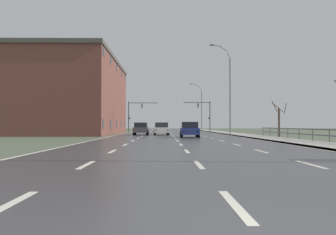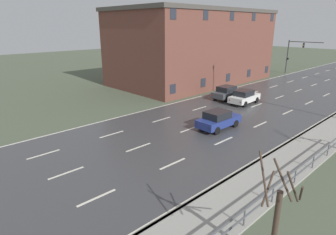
# 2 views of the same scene
# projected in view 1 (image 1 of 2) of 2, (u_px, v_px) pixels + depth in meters

# --- Properties ---
(ground_plane) EXTENTS (160.00, 160.00, 0.12)m
(ground_plane) POSITION_uv_depth(u_px,v_px,m) (171.00, 134.00, 51.26)
(ground_plane) COLOR #4C5642
(road_asphalt_strip) EXTENTS (14.00, 120.00, 0.03)m
(road_asphalt_strip) POSITION_uv_depth(u_px,v_px,m) (169.00, 132.00, 63.25)
(road_asphalt_strip) COLOR #3D3D3F
(road_asphalt_strip) RESTS_ON ground
(sidewalk_right) EXTENTS (3.00, 120.00, 0.12)m
(sidewalk_right) POSITION_uv_depth(u_px,v_px,m) (215.00, 132.00, 63.37)
(sidewalk_right) COLOR gray
(sidewalk_right) RESTS_ON ground
(guardrail) EXTENTS (0.07, 30.26, 1.00)m
(guardrail) POSITION_uv_depth(u_px,v_px,m) (329.00, 133.00, 22.56)
(guardrail) COLOR #515459
(guardrail) RESTS_ON ground
(street_lamp_midground) EXTENTS (2.76, 0.24, 11.81)m
(street_lamp_midground) POSITION_uv_depth(u_px,v_px,m) (229.00, 91.00, 44.56)
(street_lamp_midground) COLOR slate
(street_lamp_midground) RESTS_ON ground
(street_lamp_distant) EXTENTS (2.78, 0.24, 10.73)m
(street_lamp_distant) POSITION_uv_depth(u_px,v_px,m) (201.00, 108.00, 77.86)
(street_lamp_distant) COLOR slate
(street_lamp_distant) RESTS_ON ground
(traffic_signal_right) EXTENTS (5.20, 0.36, 5.87)m
(traffic_signal_right) POSITION_uv_depth(u_px,v_px,m) (205.00, 111.00, 66.14)
(traffic_signal_right) COLOR #38383A
(traffic_signal_right) RESTS_ON ground
(traffic_signal_left) EXTENTS (5.85, 0.36, 5.85)m
(traffic_signal_left) POSITION_uv_depth(u_px,v_px,m) (134.00, 111.00, 66.85)
(traffic_signal_left) COLOR #38383A
(traffic_signal_left) RESTS_ON ground
(car_near_right) EXTENTS (1.85, 4.10, 1.57)m
(car_near_right) POSITION_uv_depth(u_px,v_px,m) (141.00, 129.00, 43.07)
(car_near_right) COLOR #474C51
(car_near_right) RESTS_ON ground
(car_far_left) EXTENTS (1.96, 4.17, 1.57)m
(car_far_left) POSITION_uv_depth(u_px,v_px,m) (161.00, 129.00, 42.72)
(car_far_left) COLOR silver
(car_far_left) RESTS_ON ground
(car_far_right) EXTENTS (1.90, 4.13, 1.57)m
(car_far_right) POSITION_uv_depth(u_px,v_px,m) (189.00, 130.00, 34.22)
(car_far_right) COLOR navy
(car_far_right) RESTS_ON ground
(brick_building) EXTENTS (13.40, 24.44, 10.57)m
(brick_building) POSITION_uv_depth(u_px,v_px,m) (70.00, 97.00, 48.59)
(brick_building) COLOR brown
(brick_building) RESTS_ON ground
(bare_tree_mid) EXTENTS (1.61, 1.39, 3.92)m
(bare_tree_mid) POSITION_uv_depth(u_px,v_px,m) (279.00, 120.00, 36.83)
(bare_tree_mid) COLOR #423328
(bare_tree_mid) RESTS_ON ground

